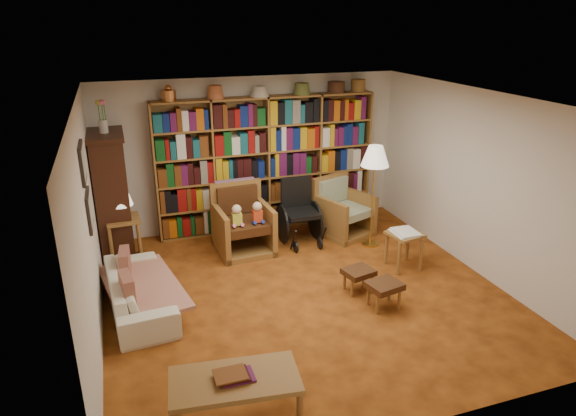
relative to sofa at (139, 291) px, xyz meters
name	(u,v)px	position (x,y,z in m)	size (l,w,h in m)	color
floor	(304,292)	(2.05, -0.28, -0.25)	(5.00, 5.00, 0.00)	#A75419
ceiling	(307,99)	(2.05, -0.28, 2.25)	(5.00, 5.00, 0.00)	white
wall_back	(252,153)	(2.05, 2.22, 1.00)	(5.00, 5.00, 0.00)	silver
wall_front	(417,306)	(2.05, -2.78, 1.00)	(5.00, 5.00, 0.00)	silver
wall_left	(88,228)	(-0.45, -0.28, 1.00)	(5.00, 5.00, 0.00)	silver
wall_right	(476,183)	(4.55, -0.28, 1.00)	(5.00, 5.00, 0.00)	silver
bookshelf	(267,160)	(2.25, 2.05, 0.92)	(3.60, 0.30, 2.42)	brown
curio_cabinet	(112,194)	(-0.20, 1.72, 0.70)	(0.50, 0.95, 2.40)	#381D0F
framed_pictures	(86,187)	(-0.43, 0.02, 1.37)	(0.03, 0.52, 0.97)	black
sofa	(139,291)	(0.00, 0.00, 0.00)	(0.67, 1.72, 0.50)	beige
sofa_throw	(143,286)	(0.05, 0.00, 0.05)	(0.82, 1.53, 0.04)	beige
cushion_left	(125,265)	(-0.13, 0.35, 0.20)	(0.12, 0.38, 0.38)	maroon
cushion_right	(128,292)	(-0.13, -0.35, 0.20)	(0.12, 0.38, 0.38)	maroon
side_table_lamp	(124,229)	(-0.10, 1.42, 0.26)	(0.49, 0.49, 0.68)	brown
table_lamp	(120,197)	(-0.10, 1.42, 0.74)	(0.34, 0.34, 0.46)	gold
armchair_leather	(242,223)	(1.62, 1.31, 0.17)	(0.85, 0.91, 1.03)	brown
armchair_sage	(342,212)	(3.33, 1.39, 0.11)	(1.02, 1.02, 0.94)	brown
wheelchair	(299,213)	(2.55, 1.30, 0.21)	(0.59, 0.82, 1.02)	black
floor_lamp	(375,160)	(3.55, 0.79, 1.12)	(0.42, 0.42, 1.59)	gold
side_table_papers	(405,239)	(3.63, -0.07, 0.19)	(0.51, 0.51, 0.56)	brown
footstool_a	(384,287)	(2.85, -0.93, 0.03)	(0.46, 0.41, 0.34)	#432912
footstool_b	(359,273)	(2.72, -0.47, 0.01)	(0.43, 0.39, 0.32)	#432912
coffee_table	(235,383)	(0.68, -2.21, 0.16)	(1.18, 0.69, 0.52)	brown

